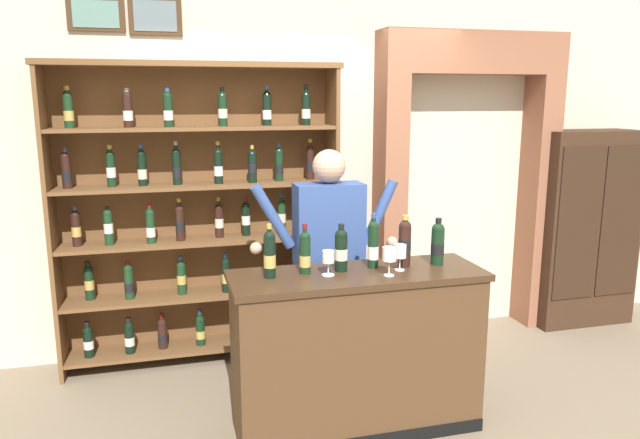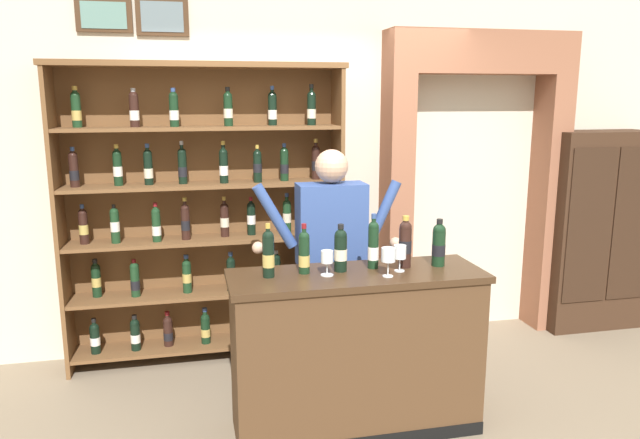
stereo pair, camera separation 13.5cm
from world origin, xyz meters
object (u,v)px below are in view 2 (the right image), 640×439
tasting_bottle_rosso (341,249)px  wine_glass_left (388,256)px  tasting_bottle_riserva (439,244)px  wine_shelf (205,209)px  side_cabinet (594,230)px  shopkeeper (331,242)px  tasting_bottle_brunello (304,252)px  tasting_counter (356,352)px  tasting_bottle_grappa (268,253)px  wine_glass_center (327,259)px  wine_glass_spare (400,253)px  tasting_bottle_vin_santo (405,242)px  tasting_bottle_bianco (373,244)px

tasting_bottle_rosso → wine_glass_left: (0.24, -0.17, -0.01)m
tasting_bottle_rosso → tasting_bottle_riserva: 0.61m
wine_shelf → wine_glass_left: wine_shelf is taller
side_cabinet → shopkeeper: size_ratio=1.03×
tasting_bottle_brunello → tasting_bottle_riserva: tasting_bottle_brunello is taller
shopkeeper → tasting_bottle_brunello: (-0.28, -0.50, 0.07)m
tasting_counter → tasting_bottle_brunello: bearing=168.3°
tasting_counter → tasting_bottle_rosso: (-0.08, 0.06, 0.63)m
shopkeeper → tasting_bottle_grappa: (-0.50, -0.53, 0.09)m
tasting_bottle_brunello → wine_glass_center: 0.14m
side_cabinet → wine_glass_spare: size_ratio=10.89×
wine_shelf → wine_glass_spare: size_ratio=14.23×
shopkeeper → wine_glass_center: bearing=-106.0°
side_cabinet → wine_glass_center: side_cabinet is taller
tasting_bottle_grappa → tasting_bottle_vin_santo: tasting_bottle_vin_santo is taller
wine_glass_spare → shopkeeper: bearing=114.7°
shopkeeper → tasting_bottle_grappa: size_ratio=5.33×
shopkeeper → wine_shelf: bearing=139.0°
tasting_bottle_bianco → wine_glass_center: bearing=-163.8°
tasting_bottle_riserva → tasting_bottle_rosso: bearing=178.3°
tasting_bottle_rosso → wine_glass_left: bearing=-35.0°
shopkeeper → wine_glass_spare: 0.65m
tasting_bottle_grappa → wine_glass_spare: 0.77m
wine_shelf → tasting_bottle_vin_santo: bearing=-46.8°
tasting_counter → shopkeeper: (-0.02, 0.57, 0.55)m
side_cabinet → tasting_bottle_grappa: (-3.02, -1.18, 0.27)m
side_cabinet → tasting_counter: (-2.50, -1.21, -0.36)m
side_cabinet → shopkeeper: (-2.52, -0.64, 0.18)m
tasting_bottle_brunello → tasting_bottle_rosso: size_ratio=1.04×
tasting_bottle_brunello → wine_glass_spare: 0.56m
tasting_bottle_grappa → wine_glass_center: tasting_bottle_grappa is taller
tasting_bottle_vin_santo → wine_glass_center: tasting_bottle_vin_santo is taller
tasting_bottle_rosso → tasting_bottle_bianco: size_ratio=0.85×
shopkeeper → wine_glass_left: (0.17, -0.68, 0.07)m
tasting_bottle_brunello → tasting_bottle_rosso: bearing=-1.6°
wine_glass_left → wine_glass_spare: wine_glass_left is taller
shopkeeper → tasting_bottle_riserva: 0.76m
tasting_bottle_grappa → tasting_bottle_brunello: 0.21m
shopkeeper → tasting_bottle_vin_santo: bearing=-57.0°
tasting_bottle_vin_santo → tasting_counter: bearing=-170.1°
wine_glass_center → wine_glass_spare: size_ratio=0.93×
tasting_counter → tasting_bottle_vin_santo: bearing=9.9°
side_cabinet → tasting_bottle_bianco: bearing=-154.6°
tasting_bottle_bianco → side_cabinet: bearing=25.4°
tasting_bottle_brunello → wine_glass_center: bearing=-31.9°
tasting_bottle_bianco → tasting_bottle_vin_santo: tasting_bottle_bianco is taller
tasting_bottle_rosso → shopkeeper: bearing=82.4°
wine_glass_left → side_cabinet: bearing=29.3°
tasting_bottle_riserva → wine_glass_left: tasting_bottle_riserva is taller
side_cabinet → wine_glass_spare: 2.58m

